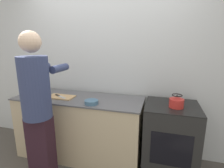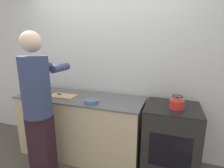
{
  "view_description": "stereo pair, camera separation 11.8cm",
  "coord_description": "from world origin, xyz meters",
  "px_view_note": "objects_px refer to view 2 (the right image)",
  "views": [
    {
      "loc": [
        0.75,
        -1.8,
        1.66
      ],
      "look_at": [
        0.18,
        0.22,
        1.15
      ],
      "focal_mm": 28.0,
      "sensor_mm": 36.0,
      "label": 1
    },
    {
      "loc": [
        0.86,
        -1.77,
        1.66
      ],
      "look_at": [
        0.18,
        0.22,
        1.15
      ],
      "focal_mm": 28.0,
      "sensor_mm": 36.0,
      "label": 2
    }
  ],
  "objects_px": {
    "kettle": "(177,103)",
    "canister_jar": "(44,87)",
    "cutting_board": "(63,96)",
    "person": "(38,103)",
    "knife": "(62,95)",
    "bowl_prep": "(91,102)",
    "oven": "(170,141)"
  },
  "relations": [
    {
      "from": "kettle",
      "to": "canister_jar",
      "type": "bearing_deg",
      "value": 177.66
    },
    {
      "from": "cutting_board",
      "to": "canister_jar",
      "type": "distance_m",
      "value": 0.38
    },
    {
      "from": "person",
      "to": "knife",
      "type": "distance_m",
      "value": 0.49
    },
    {
      "from": "bowl_prep",
      "to": "oven",
      "type": "bearing_deg",
      "value": 10.27
    },
    {
      "from": "oven",
      "to": "person",
      "type": "height_order",
      "value": "person"
    },
    {
      "from": "person",
      "to": "kettle",
      "type": "xyz_separation_m",
      "value": [
        1.5,
        0.49,
        0.01
      ]
    },
    {
      "from": "kettle",
      "to": "canister_jar",
      "type": "distance_m",
      "value": 1.89
    },
    {
      "from": "person",
      "to": "oven",
      "type": "bearing_deg",
      "value": 20.4
    },
    {
      "from": "oven",
      "to": "kettle",
      "type": "bearing_deg",
      "value": -58.52
    },
    {
      "from": "knife",
      "to": "kettle",
      "type": "xyz_separation_m",
      "value": [
        1.53,
        0.0,
        0.06
      ]
    },
    {
      "from": "oven",
      "to": "canister_jar",
      "type": "distance_m",
      "value": 1.93
    },
    {
      "from": "canister_jar",
      "to": "oven",
      "type": "bearing_deg",
      "value": -0.61
    },
    {
      "from": "oven",
      "to": "knife",
      "type": "bearing_deg",
      "value": -177.71
    },
    {
      "from": "person",
      "to": "cutting_board",
      "type": "xyz_separation_m",
      "value": [
        -0.02,
        0.5,
        -0.07
      ]
    },
    {
      "from": "person",
      "to": "kettle",
      "type": "height_order",
      "value": "person"
    },
    {
      "from": "oven",
      "to": "bowl_prep",
      "type": "distance_m",
      "value": 1.09
    },
    {
      "from": "person",
      "to": "knife",
      "type": "bearing_deg",
      "value": 92.8
    },
    {
      "from": "kettle",
      "to": "oven",
      "type": "bearing_deg",
      "value": 121.48
    },
    {
      "from": "oven",
      "to": "cutting_board",
      "type": "relative_size",
      "value": 2.49
    },
    {
      "from": "person",
      "to": "canister_jar",
      "type": "distance_m",
      "value": 0.68
    },
    {
      "from": "oven",
      "to": "bowl_prep",
      "type": "bearing_deg",
      "value": -169.73
    },
    {
      "from": "kettle",
      "to": "knife",
      "type": "bearing_deg",
      "value": -179.92
    },
    {
      "from": "knife",
      "to": "bowl_prep",
      "type": "distance_m",
      "value": 0.53
    },
    {
      "from": "kettle",
      "to": "bowl_prep",
      "type": "relative_size",
      "value": 0.96
    },
    {
      "from": "person",
      "to": "canister_jar",
      "type": "height_order",
      "value": "person"
    },
    {
      "from": "person",
      "to": "kettle",
      "type": "bearing_deg",
      "value": 18.0
    },
    {
      "from": "cutting_board",
      "to": "bowl_prep",
      "type": "relative_size",
      "value": 2.14
    },
    {
      "from": "cutting_board",
      "to": "kettle",
      "type": "relative_size",
      "value": 2.23
    },
    {
      "from": "knife",
      "to": "kettle",
      "type": "distance_m",
      "value": 1.53
    },
    {
      "from": "oven",
      "to": "bowl_prep",
      "type": "xyz_separation_m",
      "value": [
        -0.97,
        -0.18,
        0.46
      ]
    },
    {
      "from": "cutting_board",
      "to": "bowl_prep",
      "type": "xyz_separation_m",
      "value": [
        0.51,
        -0.13,
        0.02
      ]
    },
    {
      "from": "oven",
      "to": "kettle",
      "type": "height_order",
      "value": "kettle"
    }
  ]
}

